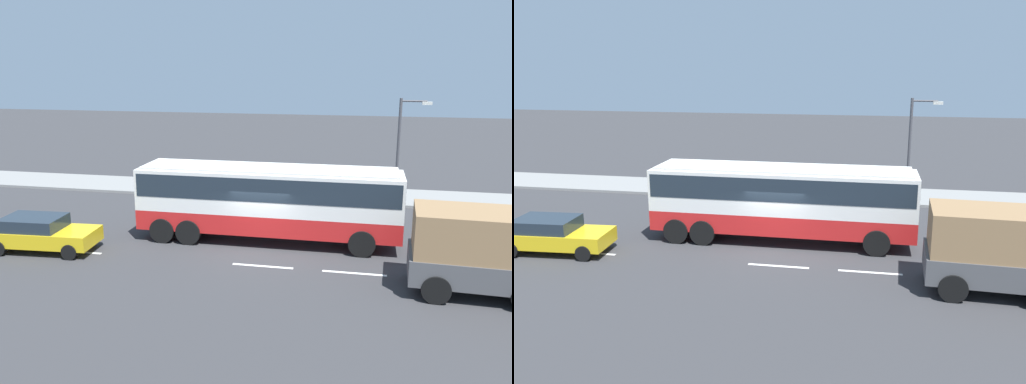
% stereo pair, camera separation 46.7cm
% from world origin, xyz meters
% --- Properties ---
extents(ground_plane, '(120.00, 120.00, 0.00)m').
position_xyz_m(ground_plane, '(0.00, 0.00, 0.00)').
color(ground_plane, '#333335').
extents(sidewalk_curb, '(80.00, 4.00, 0.15)m').
position_xyz_m(sidewalk_curb, '(0.00, 9.80, 0.07)').
color(sidewalk_curb, gray).
rests_on(sidewalk_curb, ground_plane).
extents(lane_centreline, '(46.36, 0.16, 0.01)m').
position_xyz_m(lane_centreline, '(2.75, -2.15, 0.00)').
color(lane_centreline, white).
rests_on(lane_centreline, ground_plane).
extents(coach_bus, '(11.43, 2.66, 3.34)m').
position_xyz_m(coach_bus, '(0.13, 0.90, 2.07)').
color(coach_bus, red).
rests_on(coach_bus, ground_plane).
extents(car_yellow_taxi, '(4.50, 2.23, 1.46)m').
position_xyz_m(car_yellow_taxi, '(-8.98, -2.23, 0.78)').
color(car_yellow_taxi, gold).
rests_on(car_yellow_taxi, ground_plane).
extents(pedestrian_near_curb, '(0.32, 0.32, 1.51)m').
position_xyz_m(pedestrian_near_curb, '(2.00, 9.25, 1.01)').
color(pedestrian_near_curb, '#38334C').
rests_on(pedestrian_near_curb, sidewalk_curb).
extents(street_lamp, '(1.65, 0.24, 5.75)m').
position_xyz_m(street_lamp, '(6.10, 8.04, 3.51)').
color(street_lamp, '#47474C').
rests_on(street_lamp, sidewalk_curb).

